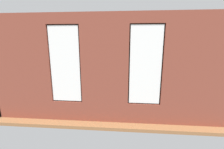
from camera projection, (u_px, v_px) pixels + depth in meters
The scene contains 19 objects.
ground_plane at pixel (113, 93), 7.02m from camera, with size 7.25×6.04×0.10m, color #99663D.
brick_wall_with_windows at pixel (105, 71), 4.12m from camera, with size 6.65×0.30×3.02m.
white_wall_right at pixel (40, 59), 6.76m from camera, with size 0.10×5.04×3.02m, color silver.
couch_by_window at pixel (94, 101), 5.04m from camera, with size 2.09×0.87×0.80m.
couch_left at pixel (171, 87), 6.65m from camera, with size 0.94×2.03×0.80m.
coffee_table at pixel (113, 84), 6.90m from camera, with size 1.50×0.75×0.41m.
cup_ceramic at pixel (103, 83), 6.81m from camera, with size 0.07×0.07×0.08m, color #B23D38.
table_plant_small at pixel (109, 80), 6.97m from camera, with size 0.14×0.14×0.22m.
remote_gray at pixel (116, 84), 6.77m from camera, with size 0.05×0.17×0.02m, color #59595B.
remote_silver at pixel (113, 83), 6.89m from camera, with size 0.05×0.17×0.02m, color #B2B2B7.
media_console at pixel (47, 87), 6.85m from camera, with size 1.28×0.42×0.48m, color black.
tv_flatscreen at pixel (46, 74), 6.72m from camera, with size 1.04×0.20×0.72m.
potted_plant_between_couches at pixel (139, 95), 4.91m from camera, with size 0.58×0.58×0.86m.
potted_plant_corner_near_left at pixel (164, 69), 8.58m from camera, with size 0.93×0.93×1.13m.
potted_plant_corner_far_left at pixel (197, 95), 4.60m from camera, with size 0.83×0.89×1.27m.
potted_plant_near_tv at pixel (46, 90), 5.69m from camera, with size 0.93×0.78×1.18m.
potted_plant_foreground_right at pixel (71, 71), 9.03m from camera, with size 0.57×0.57×0.86m.
potted_plant_by_left_couch at pixel (155, 80), 8.10m from camera, with size 0.24×0.24×0.42m.
potted_plant_mid_room_small at pixel (135, 78), 7.96m from camera, with size 0.29×0.29×0.58m.
Camera 1 is at (-0.55, 6.65, 2.28)m, focal length 24.00 mm.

